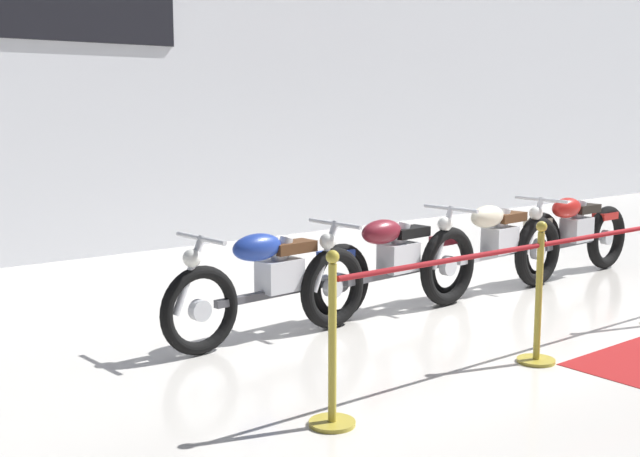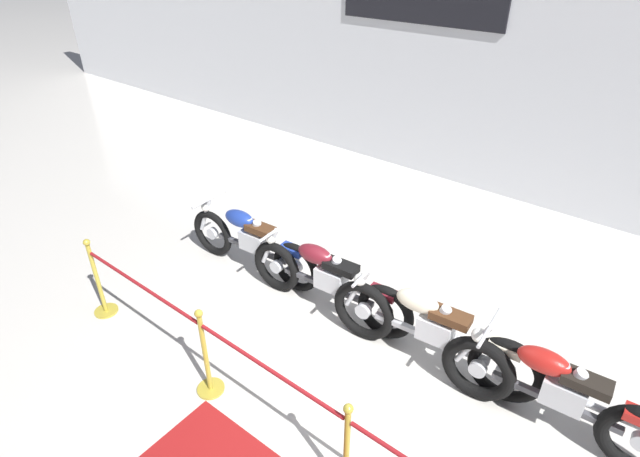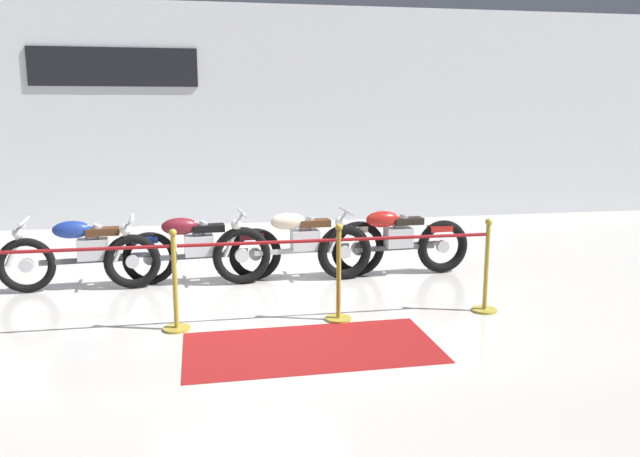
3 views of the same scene
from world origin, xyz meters
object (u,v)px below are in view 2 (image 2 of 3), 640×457
at_px(motorcycle_cream_2, 430,331).
at_px(motorcycle_red_3, 555,395).
at_px(stanchion_mid_left, 207,365).
at_px(stanchion_far_left, 177,324).
at_px(motorcycle_maroon_1, 327,280).
at_px(motorcycle_blue_0, 251,241).

distance_m(motorcycle_cream_2, motorcycle_red_3, 1.27).
height_order(motorcycle_cream_2, stanchion_mid_left, stanchion_mid_left).
xyz_separation_m(motorcycle_red_3, stanchion_mid_left, (-2.81, -1.65, -0.11)).
xyz_separation_m(motorcycle_cream_2, stanchion_mid_left, (-1.54, -1.68, -0.12)).
bearing_deg(stanchion_far_left, motorcycle_maroon_1, 71.67).
relative_size(motorcycle_cream_2, motorcycle_red_3, 1.08).
relative_size(motorcycle_red_3, stanchion_far_left, 0.40).
relative_size(motorcycle_blue_0, motorcycle_cream_2, 0.92).
bearing_deg(stanchion_mid_left, motorcycle_maroon_1, 84.52).
distance_m(motorcycle_red_3, stanchion_far_left, 3.62).
distance_m(motorcycle_blue_0, stanchion_mid_left, 2.09).
xyz_separation_m(motorcycle_maroon_1, motorcycle_red_3, (2.65, -0.07, 0.01)).
bearing_deg(motorcycle_blue_0, stanchion_far_left, -67.13).
distance_m(motorcycle_blue_0, motorcycle_maroon_1, 1.31).
height_order(motorcycle_cream_2, motorcycle_red_3, motorcycle_cream_2).
xyz_separation_m(motorcycle_blue_0, motorcycle_cream_2, (2.69, -0.07, 0.01)).
bearing_deg(stanchion_mid_left, motorcycle_red_3, 30.44).
bearing_deg(motorcycle_maroon_1, stanchion_far_left, -108.33).
height_order(motorcycle_maroon_1, stanchion_mid_left, stanchion_mid_left).
height_order(motorcycle_red_3, stanchion_far_left, stanchion_far_left).
bearing_deg(motorcycle_maroon_1, motorcycle_red_3, -1.43).
relative_size(motorcycle_blue_0, stanchion_mid_left, 2.04).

